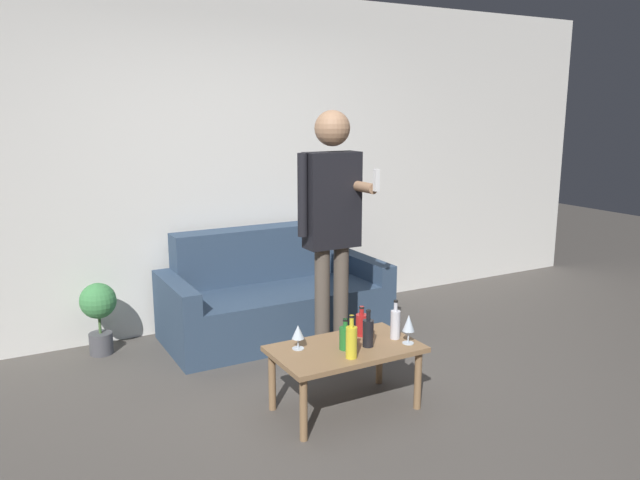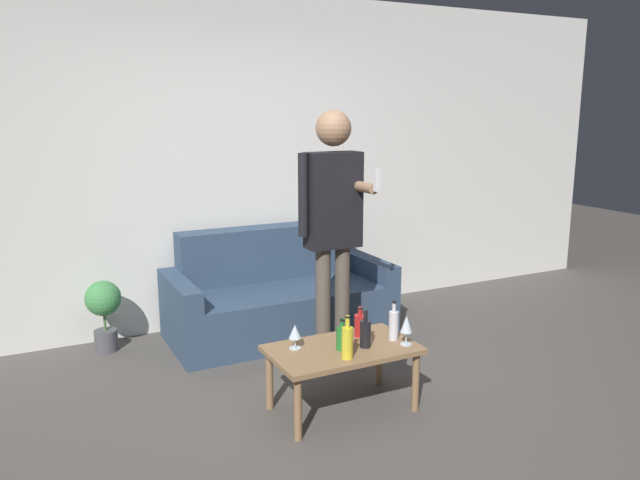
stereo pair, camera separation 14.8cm
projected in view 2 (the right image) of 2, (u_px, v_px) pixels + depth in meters
The scene contains 13 objects.
ground_plane at pixel (351, 432), 3.51m from camera, with size 16.00×16.00×0.00m, color #514C47.
wall_back at pixel (225, 162), 5.09m from camera, with size 8.00×0.06×2.70m.
couch at pixel (277, 297), 5.02m from camera, with size 1.75×0.82×0.83m.
coffee_table at pixel (343, 355), 3.70m from camera, with size 0.87×0.51×0.40m.
bottle_orange at pixel (342, 338), 3.64m from camera, with size 0.07×0.07×0.19m.
bottle_green at pixel (360, 324), 3.86m from camera, with size 0.07×0.07×0.19m.
bottle_dark at pixel (394, 324), 3.79m from camera, with size 0.06×0.06×0.24m.
bottle_yellow at pixel (347, 342), 3.51m from camera, with size 0.06×0.06×0.25m.
bottle_red at pixel (365, 333), 3.67m from camera, with size 0.07×0.07×0.23m.
wine_glass_near at pixel (407, 325), 3.70m from camera, with size 0.07×0.07×0.18m.
wine_glass_far at pixel (295, 332), 3.65m from camera, with size 0.07×0.07×0.15m.
person_standing_front at pixel (333, 215), 4.19m from camera, with size 0.44×0.44×1.77m.
potted_plant at pixel (104, 307), 4.62m from camera, with size 0.26×0.26×0.54m.
Camera 2 is at (-1.59, -2.79, 1.78)m, focal length 35.00 mm.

